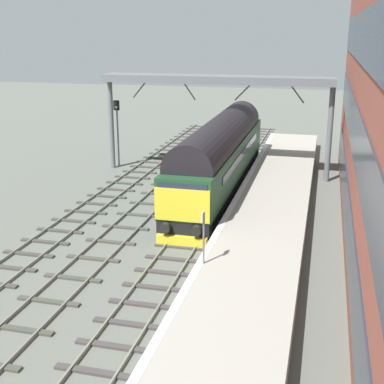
# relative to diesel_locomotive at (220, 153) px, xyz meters

# --- Properties ---
(ground_plane) EXTENTS (140.00, 140.00, 0.00)m
(ground_plane) POSITION_rel_diesel_locomotive_xyz_m (-0.00, -6.59, -2.48)
(ground_plane) COLOR #61655C
(ground_plane) RESTS_ON ground
(track_main) EXTENTS (2.50, 60.00, 0.15)m
(track_main) POSITION_rel_diesel_locomotive_xyz_m (-0.00, -6.59, -2.43)
(track_main) COLOR gray
(track_main) RESTS_ON ground
(track_adjacent_west) EXTENTS (2.50, 60.00, 0.15)m
(track_adjacent_west) POSITION_rel_diesel_locomotive_xyz_m (-3.43, -6.59, -2.43)
(track_adjacent_west) COLOR slate
(track_adjacent_west) RESTS_ON ground
(track_adjacent_far_west) EXTENTS (2.50, 60.00, 0.15)m
(track_adjacent_far_west) POSITION_rel_diesel_locomotive_xyz_m (-6.48, -6.59, -2.43)
(track_adjacent_far_west) COLOR slate
(track_adjacent_far_west) RESTS_ON ground
(station_platform) EXTENTS (4.00, 44.00, 1.01)m
(station_platform) POSITION_rel_diesel_locomotive_xyz_m (3.60, -6.59, -1.98)
(station_platform) COLOR #A8A296
(station_platform) RESTS_ON ground
(diesel_locomotive) EXTENTS (2.74, 18.64, 4.68)m
(diesel_locomotive) POSITION_rel_diesel_locomotive_xyz_m (0.00, 0.00, 0.00)
(diesel_locomotive) COLOR black
(diesel_locomotive) RESTS_ON ground
(signal_post_mid) EXTENTS (0.44, 0.22, 4.89)m
(signal_post_mid) POSITION_rel_diesel_locomotive_xyz_m (-8.67, 4.76, 0.53)
(signal_post_mid) COLOR gray
(signal_post_mid) RESTS_ON ground
(platform_number_sign) EXTENTS (0.10, 0.44, 2.12)m
(platform_number_sign) POSITION_rel_diesel_locomotive_xyz_m (1.88, -12.90, -0.08)
(platform_number_sign) COLOR slate
(platform_number_sign) RESTS_ON station_platform
(overhead_footbridge) EXTENTS (15.78, 2.00, 6.85)m
(overhead_footbridge) POSITION_rel_diesel_locomotive_xyz_m (-1.19, 4.11, 3.79)
(overhead_footbridge) COLOR slate
(overhead_footbridge) RESTS_ON ground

